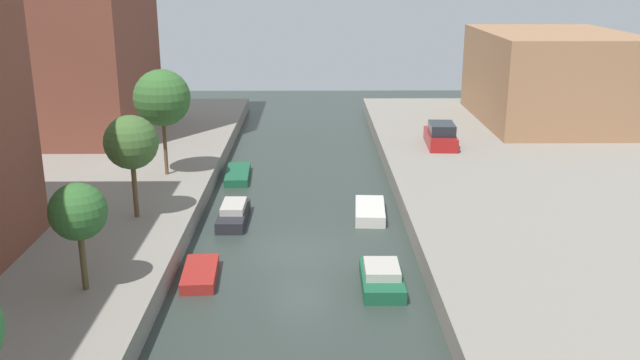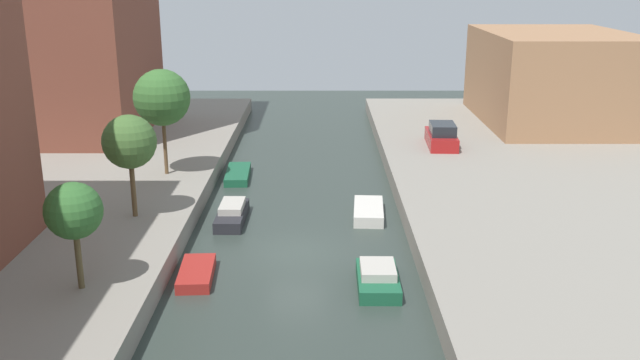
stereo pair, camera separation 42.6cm
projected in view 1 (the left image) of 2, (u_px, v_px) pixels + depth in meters
ground_plane at (300, 252)px, 30.45m from camera, size 84.00×84.00×0.00m
low_block_right at (551, 77)px, 50.93m from camera, size 10.00×13.88×6.54m
street_tree_1 at (78, 212)px, 23.87m from camera, size 2.00×2.00×3.90m
street_tree_2 at (131, 143)px, 30.89m from camera, size 2.42×2.42×4.71m
street_tree_3 at (162, 98)px, 37.24m from camera, size 3.05×3.05×5.78m
parked_car at (441, 136)px, 44.42m from camera, size 1.93×4.17×1.52m
moored_boat_left_2 at (200, 274)px, 27.75m from camera, size 1.47×3.09×0.45m
moored_boat_left_3 at (234, 214)px, 34.10m from camera, size 1.35×3.80×0.88m
moored_boat_left_4 at (238, 174)px, 41.14m from camera, size 1.49×3.94×0.45m
moored_boat_right_2 at (382, 278)px, 27.07m from camera, size 1.61×3.26×0.87m
moored_boat_right_3 at (370, 211)px, 34.76m from camera, size 1.65×3.52×0.56m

